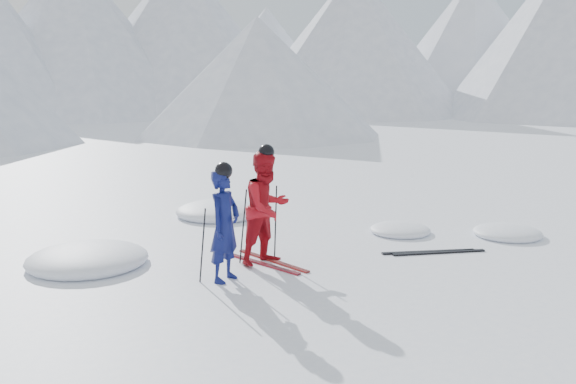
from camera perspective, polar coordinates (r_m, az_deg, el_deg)
ground at (r=11.53m, az=8.37°, el=-4.75°), size 160.00×160.00×0.00m
mountain_range at (r=45.17m, az=-21.78°, el=14.31°), size 106.15×62.94×15.53m
skier_blue at (r=9.15m, az=-5.94°, el=-3.16°), size 0.73×0.62×1.70m
skier_red at (r=9.97m, az=-2.00°, el=-1.49°), size 0.97×0.79×1.87m
pole_blue_left at (r=9.18m, az=-8.00°, el=-4.97°), size 0.11×0.08×1.13m
pole_blue_right at (r=9.55m, az=-5.48°, el=-4.32°), size 0.11×0.07×1.13m
pole_red_left at (r=10.06m, az=-4.22°, el=-3.22°), size 0.12×0.10×1.24m
pole_red_right at (r=10.33m, az=-1.17°, el=-2.84°), size 0.12×0.09×1.24m
ski_worn_left at (r=10.12m, az=-2.51°, el=-6.68°), size 0.30×1.70×0.03m
ski_worn_right at (r=10.26m, az=-1.43°, el=-6.44°), size 0.18×1.70×0.03m
ski_loose_a at (r=11.07m, az=13.01°, el=-5.46°), size 1.50×0.95×0.03m
ski_loose_b at (r=11.06m, az=13.94°, el=-5.52°), size 1.53×0.90×0.03m
snow_lumps at (r=11.98m, az=-5.83°, el=-4.12°), size 8.72×6.77×0.43m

